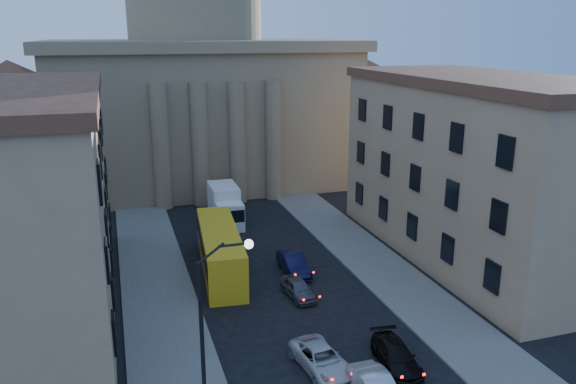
# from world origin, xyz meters

# --- Properties ---
(sidewalk_left) EXTENTS (5.00, 60.00, 0.15)m
(sidewalk_left) POSITION_xyz_m (-8.50, 18.00, 0.07)
(sidewalk_left) COLOR #615E58
(sidewalk_left) RESTS_ON ground
(sidewalk_right) EXTENTS (5.00, 60.00, 0.15)m
(sidewalk_right) POSITION_xyz_m (8.50, 18.00, 0.07)
(sidewalk_right) COLOR #615E58
(sidewalk_right) RESTS_ON ground
(church) EXTENTS (68.02, 28.76, 36.60)m
(church) POSITION_xyz_m (0.00, 55.47, 11.88)
(church) COLOR #7E6E4D
(church) RESTS_ON ground
(building_left) EXTENTS (11.60, 26.60, 14.70)m
(building_left) POSITION_xyz_m (-17.00, 22.00, 7.42)
(building_left) COLOR tan
(building_left) RESTS_ON ground
(building_right) EXTENTS (11.60, 26.60, 14.70)m
(building_right) POSITION_xyz_m (17.00, 22.00, 7.42)
(building_right) COLOR tan
(building_right) RESTS_ON ground
(street_lamp) EXTENTS (2.62, 0.44, 8.83)m
(street_lamp) POSITION_xyz_m (-6.97, 8.00, 5.29)
(street_lamp) COLOR black
(street_lamp) RESTS_ON ground
(car_left_mid) EXTENTS (2.73, 4.87, 1.29)m
(car_left_mid) POSITION_xyz_m (-0.80, 10.02, 0.64)
(car_left_mid) COLOR silver
(car_left_mid) RESTS_ON ground
(car_right_mid) EXTENTS (2.35, 4.70, 1.31)m
(car_right_mid) POSITION_xyz_m (3.23, 9.02, 0.65)
(car_right_mid) COLOR black
(car_right_mid) RESTS_ON ground
(car_right_far) EXTENTS (1.86, 3.88, 1.28)m
(car_right_far) POSITION_xyz_m (0.80, 18.76, 0.64)
(car_right_far) COLOR #4F5054
(car_right_far) RESTS_ON ground
(car_right_distant) EXTENTS (1.68, 4.63, 1.52)m
(car_right_distant) POSITION_xyz_m (1.78, 22.73, 0.76)
(car_right_distant) COLOR black
(car_right_distant) RESTS_ON ground
(city_bus) EXTENTS (3.81, 12.14, 3.36)m
(city_bus) POSITION_xyz_m (-3.50, 24.77, 1.81)
(city_bus) COLOR yellow
(city_bus) RESTS_ON ground
(box_truck) EXTENTS (2.66, 6.48, 3.54)m
(box_truck) POSITION_xyz_m (-0.80, 36.08, 1.67)
(box_truck) COLOR white
(box_truck) RESTS_ON ground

